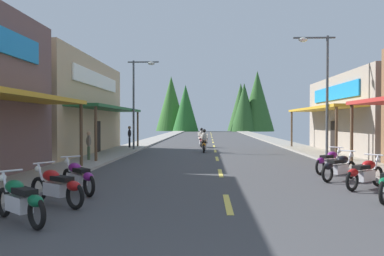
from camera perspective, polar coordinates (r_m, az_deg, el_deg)
The scene contains 18 objects.
ground at distance 35.29m, azimuth 3.18°, elevation -2.49°, with size 10.70×95.92×0.10m, color #424244.
sidewalk_left at distance 35.79m, azimuth -7.28°, elevation -2.27°, with size 2.29×95.92×0.12m, color #9E9991.
sidewalk_right at distance 35.97m, azimuth 13.58°, elevation -2.27°, with size 2.29×95.92×0.12m, color gray.
centerline_dashes at distance 38.56m, azimuth 3.11°, elevation -2.11°, with size 0.16×71.58×0.01m.
storefront_left_far at distance 26.78m, azimuth -20.12°, elevation 2.95°, with size 8.04×13.18×6.05m.
streetlamp_left at distance 27.77m, azimuth -7.87°, elevation 5.21°, with size 2.18×0.30×6.36m.
streetlamp_right at distance 21.65m, azimuth 18.35°, elevation 6.69°, with size 2.18×0.30×6.56m.
motorcycle_parked_right_2 at distance 13.14m, azimuth 23.97°, elevation -6.02°, with size 1.70×1.45×1.04m.
motorcycle_parked_right_3 at distance 14.60m, azimuth 20.72°, elevation -5.30°, with size 1.68×1.48×1.04m.
motorcycle_parked_right_4 at distance 16.50m, azimuth 19.46°, elevation -4.58°, with size 1.58×1.58×1.04m.
motorcycle_parked_left_0 at distance 8.73m, azimuth -23.90°, elevation -9.53°, with size 1.71×1.44×1.04m.
motorcycle_parked_left_1 at distance 10.21m, azimuth -19.19°, elevation -7.98°, with size 1.82×1.29×1.04m.
motorcycle_parked_left_2 at distance 11.75m, azimuth -16.33°, elevation -6.80°, with size 1.51×1.65×1.04m.
rider_cruising_lead at distance 26.16m, azimuth 1.80°, elevation -2.14°, with size 0.60×2.14×1.57m.
rider_cruising_trailing at distance 31.20m, azimuth 1.38°, elevation -1.64°, with size 0.61×2.14×1.57m.
pedestrian_browsing at distance 20.59m, azimuth -14.88°, elevation -2.31°, with size 0.37×0.54×1.57m.
pedestrian_waiting at distance 29.75m, azimuth -9.13°, elevation -1.11°, with size 0.31×0.56×1.73m.
treeline_backdrop at distance 84.76m, azimuth 4.20°, elevation 3.45°, with size 25.79×10.79×12.89m.
Camera 1 is at (-0.49, -2.27, 2.06)m, focal length 36.45 mm.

